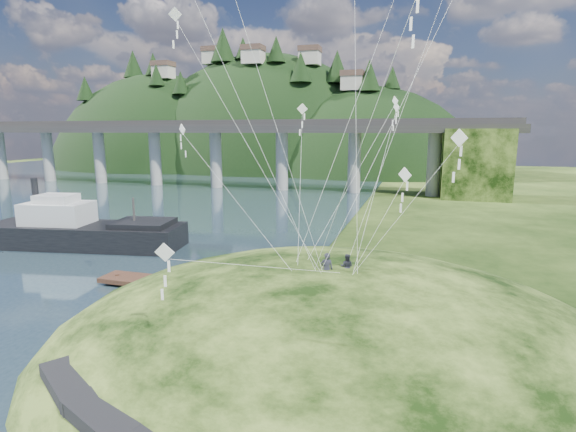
# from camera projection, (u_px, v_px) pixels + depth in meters

# --- Properties ---
(ground) EXTENTS (320.00, 320.00, 0.00)m
(ground) POSITION_uv_depth(u_px,v_px,m) (195.00, 346.00, 26.60)
(ground) COLOR black
(ground) RESTS_ON ground
(grass_hill) EXTENTS (36.00, 32.00, 13.00)m
(grass_hill) POSITION_uv_depth(u_px,v_px,m) (333.00, 373.00, 26.51)
(grass_hill) COLOR black
(grass_hill) RESTS_ON ground
(bridge) EXTENTS (160.00, 11.00, 15.00)m
(bridge) POSITION_uv_depth(u_px,v_px,m) (239.00, 144.00, 98.20)
(bridge) COLOR #2D2B2B
(bridge) RESTS_ON ground
(far_ridge) EXTENTS (153.00, 70.00, 94.50)m
(far_ridge) POSITION_uv_depth(u_px,v_px,m) (252.00, 190.00, 155.26)
(far_ridge) COLOR black
(far_ridge) RESTS_ON ground
(work_barge) EXTENTS (22.21, 9.26, 7.54)m
(work_barge) POSITION_uv_depth(u_px,v_px,m) (81.00, 230.00, 49.17)
(work_barge) COLOR black
(work_barge) RESTS_ON ground
(wooden_dock) EXTENTS (15.09, 2.41, 1.08)m
(wooden_dock) POSITION_uv_depth(u_px,v_px,m) (186.00, 285.00, 35.78)
(wooden_dock) COLOR #382017
(wooden_dock) RESTS_ON ground
(kite_flyers) EXTENTS (1.75, 1.40, 1.90)m
(kite_flyers) POSITION_uv_depth(u_px,v_px,m) (337.00, 253.00, 25.03)
(kite_flyers) COLOR #262632
(kite_flyers) RESTS_ON ground
(kite_swarm) EXTENTS (19.49, 17.73, 20.95)m
(kite_swarm) POSITION_uv_depth(u_px,v_px,m) (329.00, 33.00, 24.27)
(kite_swarm) COLOR white
(kite_swarm) RESTS_ON ground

